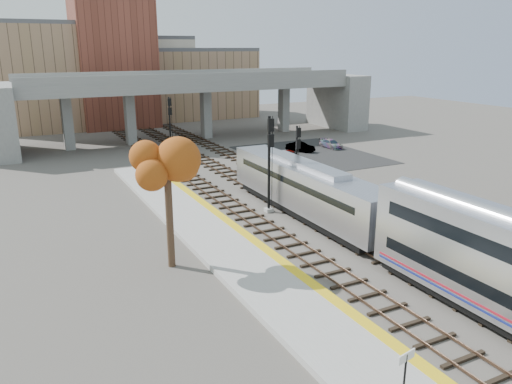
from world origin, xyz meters
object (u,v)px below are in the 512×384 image
signal_mast_mid (297,164)px  tree (167,169)px  locomotive (305,188)px  signal_mast_near (269,164)px  signal_mast_far (170,126)px  car_a (290,156)px  car_c (331,144)px  car_b (300,147)px

signal_mast_mid → tree: bearing=-148.0°
tree → locomotive: bearing=19.4°
signal_mast_near → signal_mast_far: (0.00, 25.59, -0.51)m
car_a → car_c: (8.81, 4.29, -0.08)m
signal_mast_far → car_c: bearing=-17.4°
car_a → car_b: (3.93, 4.08, -0.02)m
locomotive → signal_mast_mid: size_ratio=3.00×
car_b → car_c: car_b is taller
locomotive → car_a: locomotive is taller
signal_mast_mid → car_a: size_ratio=1.74×
signal_mast_far → tree: size_ratio=0.85×
car_a → tree: bearing=-129.1°
locomotive → signal_mast_near: size_ratio=2.46×
signal_mast_far → car_a: size_ratio=1.91×
signal_mast_near → signal_mast_far: bearing=90.0°
signal_mast_mid → locomotive: bearing=-113.5°
car_a → car_b: size_ratio=1.00×
signal_mast_far → car_c: signal_mast_far is taller
signal_mast_far → tree: bearing=-107.7°
signal_mast_mid → car_a: bearing=61.3°
locomotive → car_c: bearing=50.5°
car_a → car_c: size_ratio=0.97×
locomotive → signal_mast_far: (-2.10, 27.64, 1.18)m
signal_mast_mid → signal_mast_far: size_ratio=0.91×
signal_mast_far → car_b: size_ratio=1.92×
signal_mast_mid → signal_mast_far: (-4.10, 23.03, 0.43)m
tree → car_c: bearing=40.7°
locomotive → tree: (-12.31, -4.34, 3.80)m
locomotive → signal_mast_mid: signal_mast_mid is taller
signal_mast_far → car_a: (10.98, -10.50, -2.79)m
tree → car_c: (30.00, 25.78, -5.49)m
tree → car_c: size_ratio=2.19×
locomotive → signal_mast_near: (-2.10, 2.04, 1.69)m
car_c → locomotive: bearing=-132.5°
signal_mast_near → signal_mast_mid: bearing=32.0°
signal_mast_near → car_c: bearing=44.4°
tree → car_b: bearing=45.5°
locomotive → car_b: size_ratio=5.24×
signal_mast_far → car_b: (14.91, -6.42, -2.81)m
signal_mast_near → car_b: 24.52m
car_b → tree: bearing=-168.7°
car_c → car_a: bearing=-157.0°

